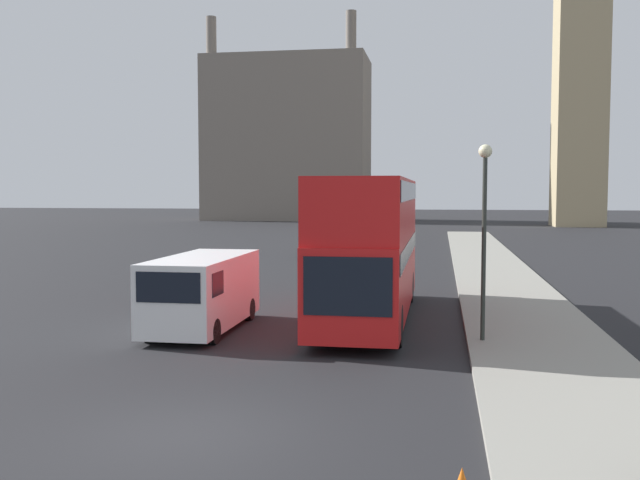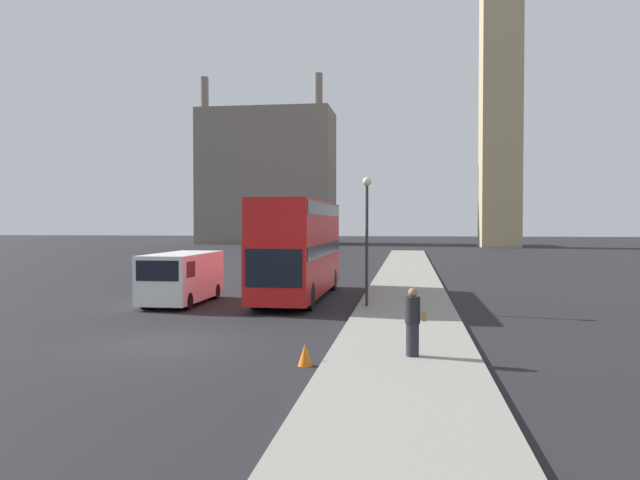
{
  "view_description": "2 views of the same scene",
  "coord_description": "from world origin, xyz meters",
  "px_view_note": "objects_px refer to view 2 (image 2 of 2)",
  "views": [
    {
      "loc": [
        4.24,
        -11.33,
        4.14
      ],
      "look_at": [
        0.57,
        10.46,
        2.62
      ],
      "focal_mm": 40.0,
      "sensor_mm": 36.0,
      "label": 1
    },
    {
      "loc": [
        7.09,
        -17.16,
        3.52
      ],
      "look_at": [
        2.07,
        17.92,
        2.55
      ],
      "focal_mm": 35.0,
      "sensor_mm": 36.0,
      "label": 2
    }
  ],
  "objects_px": {
    "white_van": "(181,277)",
    "clock_tower": "(501,5)",
    "parked_sedan": "(286,257)",
    "pedestrian": "(413,322)",
    "red_double_decker_bus": "(299,245)",
    "street_lamp": "(367,220)"
  },
  "relations": [
    {
      "from": "street_lamp",
      "to": "parked_sedan",
      "type": "xyz_separation_m",
      "value": [
        -8.44,
        25.77,
        -2.95
      ]
    },
    {
      "from": "white_van",
      "to": "street_lamp",
      "type": "bearing_deg",
      "value": -4.87
    },
    {
      "from": "white_van",
      "to": "street_lamp",
      "type": "height_order",
      "value": "street_lamp"
    },
    {
      "from": "red_double_decker_bus",
      "to": "white_van",
      "type": "xyz_separation_m",
      "value": [
        -4.73,
        -2.61,
        -1.33
      ]
    },
    {
      "from": "white_van",
      "to": "clock_tower",
      "type": "bearing_deg",
      "value": 71.34
    },
    {
      "from": "pedestrian",
      "to": "clock_tower",
      "type": "bearing_deg",
      "value": 80.53
    },
    {
      "from": "red_double_decker_bus",
      "to": "pedestrian",
      "type": "distance_m",
      "value": 13.73
    },
    {
      "from": "street_lamp",
      "to": "parked_sedan",
      "type": "height_order",
      "value": "street_lamp"
    },
    {
      "from": "clock_tower",
      "to": "white_van",
      "type": "bearing_deg",
      "value": -108.66
    },
    {
      "from": "street_lamp",
      "to": "clock_tower",
      "type": "bearing_deg",
      "value": 77.82
    },
    {
      "from": "pedestrian",
      "to": "parked_sedan",
      "type": "xyz_separation_m",
      "value": [
        -10.23,
        35.1,
        -0.34
      ]
    },
    {
      "from": "pedestrian",
      "to": "red_double_decker_bus",
      "type": "bearing_deg",
      "value": 112.19
    },
    {
      "from": "clock_tower",
      "to": "red_double_decker_bus",
      "type": "distance_m",
      "value": 74.94
    },
    {
      "from": "red_double_decker_bus",
      "to": "street_lamp",
      "type": "height_order",
      "value": "street_lamp"
    },
    {
      "from": "white_van",
      "to": "street_lamp",
      "type": "xyz_separation_m",
      "value": [
        8.1,
        -0.69,
        2.43
      ]
    },
    {
      "from": "pedestrian",
      "to": "street_lamp",
      "type": "xyz_separation_m",
      "value": [
        -1.79,
        9.33,
        2.61
      ]
    },
    {
      "from": "clock_tower",
      "to": "street_lamp",
      "type": "xyz_separation_m",
      "value": [
        -14.75,
        -68.34,
        -31.42
      ]
    },
    {
      "from": "clock_tower",
      "to": "red_double_decker_bus",
      "type": "bearing_deg",
      "value": -105.56
    },
    {
      "from": "red_double_decker_bus",
      "to": "street_lamp",
      "type": "distance_m",
      "value": 4.84
    },
    {
      "from": "red_double_decker_bus",
      "to": "white_van",
      "type": "bearing_deg",
      "value": -151.08
    },
    {
      "from": "clock_tower",
      "to": "pedestrian",
      "type": "xyz_separation_m",
      "value": [
        -12.96,
        -77.67,
        -34.03
      ]
    },
    {
      "from": "clock_tower",
      "to": "parked_sedan",
      "type": "relative_size",
      "value": 14.33
    }
  ]
}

